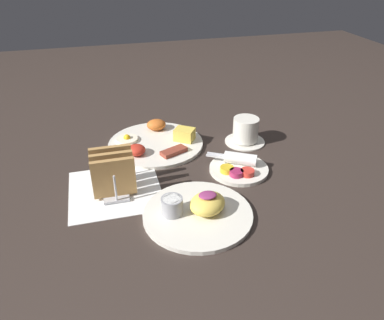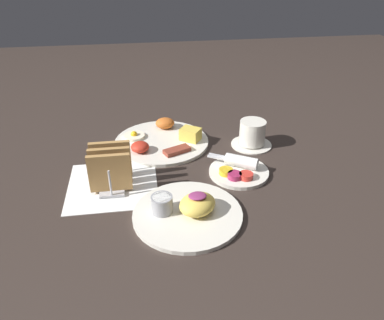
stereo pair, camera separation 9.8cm
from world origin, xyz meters
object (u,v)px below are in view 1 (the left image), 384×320
at_px(plate_breakfast, 156,142).
at_px(plate_condiments, 239,167).
at_px(coffee_cup, 246,131).
at_px(plate_foreground, 198,210).
at_px(toast_rack, 113,173).

distance_m(plate_breakfast, plate_condiments, 0.27).
relative_size(plate_breakfast, coffee_cup, 2.34).
distance_m(plate_condiments, plate_foreground, 0.22).
height_order(plate_breakfast, plate_foreground, plate_foreground).
relative_size(plate_condiments, coffee_cup, 1.30).
relative_size(plate_condiments, plate_foreground, 0.64).
xyz_separation_m(toast_rack, coffee_cup, (0.40, 0.15, -0.02)).
distance_m(plate_breakfast, plate_foreground, 0.35).
bearing_deg(coffee_cup, plate_foreground, -127.99).
height_order(plate_condiments, coffee_cup, coffee_cup).
distance_m(toast_rack, coffee_cup, 0.43).
xyz_separation_m(plate_breakfast, coffee_cup, (0.26, -0.05, 0.03)).
bearing_deg(plate_breakfast, coffee_cup, -11.41).
relative_size(plate_breakfast, toast_rack, 2.42).
relative_size(plate_condiments, toast_rack, 1.35).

